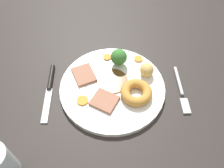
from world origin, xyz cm
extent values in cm
cube|color=#2B2623|center=(0.00, 0.00, 1.80)|extent=(120.00, 84.00, 3.60)
cylinder|color=white|center=(-3.56, 2.73, 4.30)|extent=(28.55, 28.55, 1.40)
cylinder|color=#563819|center=(-3.81, 1.06, 5.15)|extent=(8.44, 8.44, 0.30)
cube|color=#9E664C|center=(3.99, -1.66, 5.40)|extent=(7.37, 8.18, 0.80)
cube|color=#9E664C|center=(-1.06, 7.41, 5.40)|extent=(8.41, 8.22, 0.80)
torus|color=#C68938|center=(-9.48, 6.18, 6.24)|extent=(8.32, 8.32, 2.48)
ellipsoid|color=#D8B260|center=(-13.38, -0.64, 6.86)|extent=(3.79, 4.12, 3.72)
cylinder|color=orange|center=(-2.94, -7.87, 5.22)|extent=(2.42, 2.42, 0.44)
cylinder|color=orange|center=(-12.09, -6.31, 5.22)|extent=(2.45, 2.45, 0.45)
cylinder|color=orange|center=(4.58, 6.73, 5.23)|extent=(3.04, 3.04, 0.45)
cylinder|color=#8CB766|center=(-6.05, -5.01, 5.69)|extent=(1.37, 1.37, 1.37)
sphere|color=#387A33|center=(-6.05, -5.01, 7.99)|extent=(4.63, 4.63, 4.63)
cylinder|color=silver|center=(-22.31, 1.79, 4.05)|extent=(1.25, 9.53, 0.90)
cube|color=silver|center=(-22.00, 10.03, 3.90)|extent=(2.17, 4.57, 0.60)
cylinder|color=black|center=(13.40, -2.50, 4.20)|extent=(1.79, 8.56, 1.20)
cube|color=silver|center=(14.03, 6.48, 3.80)|extent=(2.43, 10.59, 0.40)
camera|label=1|loc=(-0.11, 41.13, 58.21)|focal=38.92mm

